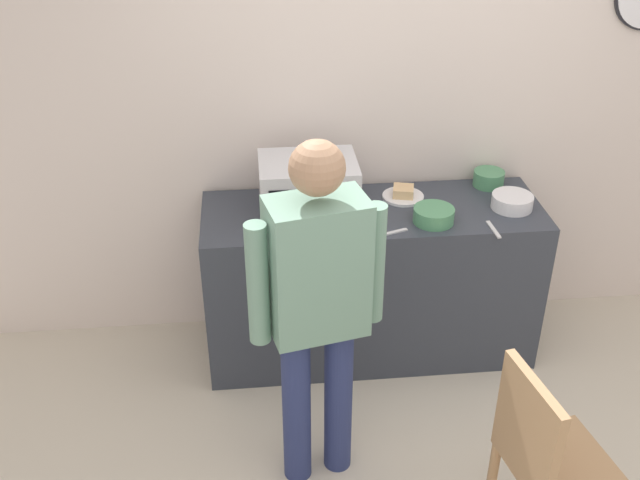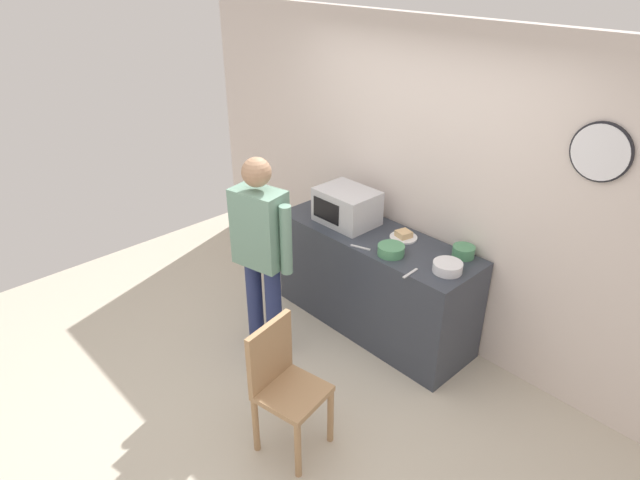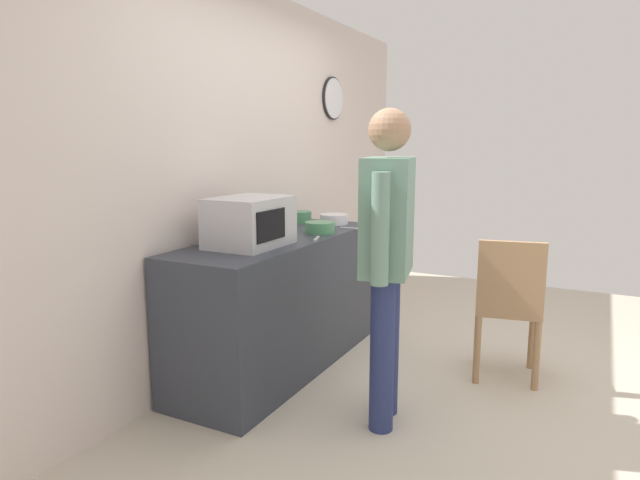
{
  "view_description": "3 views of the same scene",
  "coord_description": "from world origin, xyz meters",
  "px_view_note": "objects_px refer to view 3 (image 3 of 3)",
  "views": [
    {
      "loc": [
        -0.78,
        -2.23,
        2.8
      ],
      "look_at": [
        -0.46,
        0.84,
        0.96
      ],
      "focal_mm": 42.0,
      "sensor_mm": 36.0,
      "label": 1
    },
    {
      "loc": [
        2.46,
        -1.87,
        3.02
      ],
      "look_at": [
        -0.36,
        0.78,
        0.94
      ],
      "focal_mm": 30.69,
      "sensor_mm": 36.0,
      "label": 2
    },
    {
      "loc": [
        -3.23,
        -0.68,
        1.53
      ],
      "look_at": [
        -0.43,
        0.76,
        0.97
      ],
      "focal_mm": 30.87,
      "sensor_mm": 36.0,
      "label": 3
    }
  ],
  "objects_px": {
    "salad_bowl": "(320,228)",
    "mixing_bowl": "(301,217)",
    "person_standing": "(387,245)",
    "sandwich_plate": "(278,229)",
    "fork_utensil": "(317,239)",
    "microwave": "(250,222)",
    "spoon_utensil": "(351,228)",
    "cereal_bowl": "(334,219)",
    "wooden_chair": "(508,303)"
  },
  "relations": [
    {
      "from": "salad_bowl",
      "to": "fork_utensil",
      "type": "height_order",
      "value": "salad_bowl"
    },
    {
      "from": "cereal_bowl",
      "to": "person_standing",
      "type": "distance_m",
      "value": 1.41
    },
    {
      "from": "salad_bowl",
      "to": "person_standing",
      "type": "relative_size",
      "value": 0.12
    },
    {
      "from": "cereal_bowl",
      "to": "mixing_bowl",
      "type": "distance_m",
      "value": 0.28
    },
    {
      "from": "mixing_bowl",
      "to": "person_standing",
      "type": "distance_m",
      "value": 1.56
    },
    {
      "from": "spoon_utensil",
      "to": "person_standing",
      "type": "distance_m",
      "value": 1.15
    },
    {
      "from": "mixing_bowl",
      "to": "wooden_chair",
      "type": "bearing_deg",
      "value": -97.49
    },
    {
      "from": "fork_utensil",
      "to": "microwave",
      "type": "bearing_deg",
      "value": 148.01
    },
    {
      "from": "fork_utensil",
      "to": "spoon_utensil",
      "type": "distance_m",
      "value": 0.52
    },
    {
      "from": "salad_bowl",
      "to": "wooden_chair",
      "type": "bearing_deg",
      "value": -81.52
    },
    {
      "from": "mixing_bowl",
      "to": "wooden_chair",
      "type": "relative_size",
      "value": 0.18
    },
    {
      "from": "mixing_bowl",
      "to": "spoon_utensil",
      "type": "relative_size",
      "value": 1.01
    },
    {
      "from": "microwave",
      "to": "fork_utensil",
      "type": "distance_m",
      "value": 0.49
    },
    {
      "from": "salad_bowl",
      "to": "cereal_bowl",
      "type": "bearing_deg",
      "value": 13.39
    },
    {
      "from": "person_standing",
      "to": "mixing_bowl",
      "type": "bearing_deg",
      "value": 46.3
    },
    {
      "from": "mixing_bowl",
      "to": "spoon_utensil",
      "type": "xyz_separation_m",
      "value": [
        -0.12,
        -0.5,
        -0.04
      ]
    },
    {
      "from": "microwave",
      "to": "sandwich_plate",
      "type": "relative_size",
      "value": 2.21
    },
    {
      "from": "fork_utensil",
      "to": "sandwich_plate",
      "type": "bearing_deg",
      "value": 70.88
    },
    {
      "from": "sandwich_plate",
      "to": "fork_utensil",
      "type": "distance_m",
      "value": 0.4
    },
    {
      "from": "salad_bowl",
      "to": "person_standing",
      "type": "xyz_separation_m",
      "value": [
        -0.67,
        -0.75,
        0.05
      ]
    },
    {
      "from": "spoon_utensil",
      "to": "wooden_chair",
      "type": "xyz_separation_m",
      "value": [
        -0.1,
        -1.15,
        -0.39
      ]
    },
    {
      "from": "fork_utensil",
      "to": "person_standing",
      "type": "height_order",
      "value": "person_standing"
    },
    {
      "from": "person_standing",
      "to": "sandwich_plate",
      "type": "bearing_deg",
      "value": 60.92
    },
    {
      "from": "cereal_bowl",
      "to": "wooden_chair",
      "type": "bearing_deg",
      "value": -100.85
    },
    {
      "from": "spoon_utensil",
      "to": "wooden_chair",
      "type": "relative_size",
      "value": 0.18
    },
    {
      "from": "person_standing",
      "to": "cereal_bowl",
      "type": "bearing_deg",
      "value": 37.26
    },
    {
      "from": "salad_bowl",
      "to": "mixing_bowl",
      "type": "bearing_deg",
      "value": 43.26
    },
    {
      "from": "spoon_utensil",
      "to": "wooden_chair",
      "type": "height_order",
      "value": "wooden_chair"
    },
    {
      "from": "salad_bowl",
      "to": "fork_utensil",
      "type": "distance_m",
      "value": 0.25
    },
    {
      "from": "salad_bowl",
      "to": "spoon_utensil",
      "type": "relative_size",
      "value": 1.24
    },
    {
      "from": "salad_bowl",
      "to": "fork_utensil",
      "type": "bearing_deg",
      "value": -157.62
    },
    {
      "from": "spoon_utensil",
      "to": "cereal_bowl",
      "type": "bearing_deg",
      "value": 53.23
    },
    {
      "from": "microwave",
      "to": "salad_bowl",
      "type": "distance_m",
      "value": 0.66
    },
    {
      "from": "person_standing",
      "to": "salad_bowl",
      "type": "bearing_deg",
      "value": 47.97
    },
    {
      "from": "microwave",
      "to": "mixing_bowl",
      "type": "xyz_separation_m",
      "value": [
        1.04,
        0.23,
        -0.11
      ]
    },
    {
      "from": "cereal_bowl",
      "to": "person_standing",
      "type": "relative_size",
      "value": 0.13
    },
    {
      "from": "person_standing",
      "to": "wooden_chair",
      "type": "relative_size",
      "value": 1.82
    },
    {
      "from": "salad_bowl",
      "to": "mixing_bowl",
      "type": "xyz_separation_m",
      "value": [
        0.4,
        0.38,
        0.0
      ]
    },
    {
      "from": "salad_bowl",
      "to": "mixing_bowl",
      "type": "relative_size",
      "value": 1.23
    },
    {
      "from": "mixing_bowl",
      "to": "fork_utensil",
      "type": "relative_size",
      "value": 1.01
    },
    {
      "from": "sandwich_plate",
      "to": "person_standing",
      "type": "relative_size",
      "value": 0.13
    },
    {
      "from": "fork_utensil",
      "to": "spoon_utensil",
      "type": "bearing_deg",
      "value": -2.12
    },
    {
      "from": "sandwich_plate",
      "to": "person_standing",
      "type": "distance_m",
      "value": 1.18
    },
    {
      "from": "sandwich_plate",
      "to": "fork_utensil",
      "type": "bearing_deg",
      "value": -109.12
    },
    {
      "from": "mixing_bowl",
      "to": "person_standing",
      "type": "relative_size",
      "value": 0.1
    },
    {
      "from": "fork_utensil",
      "to": "wooden_chair",
      "type": "xyz_separation_m",
      "value": [
        0.42,
        -1.17,
        -0.39
      ]
    },
    {
      "from": "cereal_bowl",
      "to": "person_standing",
      "type": "bearing_deg",
      "value": -142.74
    },
    {
      "from": "mixing_bowl",
      "to": "fork_utensil",
      "type": "xyz_separation_m",
      "value": [
        -0.64,
        -0.48,
        -0.04
      ]
    },
    {
      "from": "mixing_bowl",
      "to": "fork_utensil",
      "type": "distance_m",
      "value": 0.8
    },
    {
      "from": "microwave",
      "to": "mixing_bowl",
      "type": "distance_m",
      "value": 1.07
    }
  ]
}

